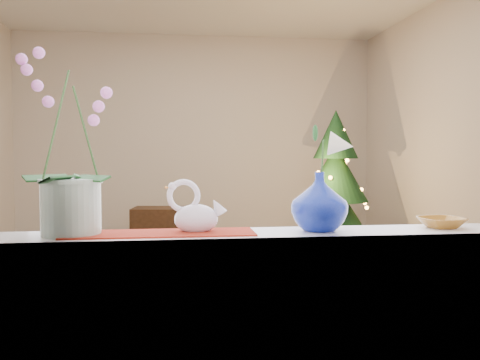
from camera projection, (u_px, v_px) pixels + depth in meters
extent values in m
plane|color=#352215|center=(213.00, 300.00, 4.41)|extent=(5.00, 5.00, 0.00)
cube|color=beige|center=(197.00, 142.00, 6.82)|extent=(4.50, 0.10, 2.70)
cube|color=beige|center=(268.00, 115.00, 1.86)|extent=(4.50, 0.10, 2.70)
cube|color=beige|center=(471.00, 137.00, 4.63)|extent=(0.10, 5.00, 2.70)
cube|color=white|center=(261.00, 237.00, 2.02)|extent=(2.20, 0.26, 0.04)
cube|color=maroon|center=(160.00, 233.00, 1.97)|extent=(0.70, 0.20, 0.01)
imported|color=navy|center=(319.00, 197.00, 2.04)|extent=(0.33, 0.33, 0.26)
sphere|color=silver|center=(325.00, 224.00, 2.01)|extent=(0.08, 0.08, 0.06)
imported|color=#8D5B1C|center=(442.00, 223.00, 2.13)|extent=(0.16, 0.16, 0.04)
cube|color=black|center=(169.00, 234.00, 5.97)|extent=(0.85, 0.51, 0.60)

